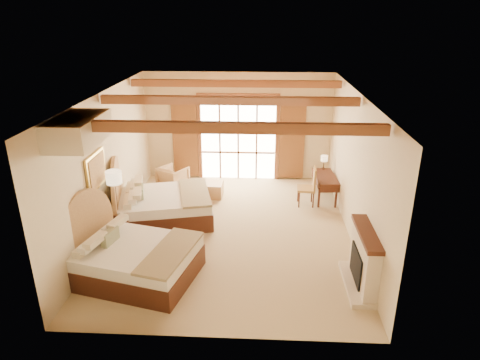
# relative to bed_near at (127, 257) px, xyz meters

# --- Properties ---
(floor) EXTENTS (7.00, 7.00, 0.00)m
(floor) POSITION_rel_bed_near_xyz_m (1.84, 1.91, -0.44)
(floor) COLOR tan
(floor) RESTS_ON ground
(wall_back) EXTENTS (5.50, 0.00, 5.50)m
(wall_back) POSITION_rel_bed_near_xyz_m (1.84, 5.41, 1.16)
(wall_back) COLOR beige
(wall_back) RESTS_ON ground
(wall_left) EXTENTS (0.00, 7.00, 7.00)m
(wall_left) POSITION_rel_bed_near_xyz_m (-0.91, 1.91, 1.16)
(wall_left) COLOR beige
(wall_left) RESTS_ON ground
(wall_right) EXTENTS (0.00, 7.00, 7.00)m
(wall_right) POSITION_rel_bed_near_xyz_m (4.59, 1.91, 1.16)
(wall_right) COLOR beige
(wall_right) RESTS_ON ground
(ceiling) EXTENTS (7.00, 7.00, 0.00)m
(ceiling) POSITION_rel_bed_near_xyz_m (1.84, 1.91, 2.76)
(ceiling) COLOR #AE6732
(ceiling) RESTS_ON ground
(ceiling_beams) EXTENTS (5.39, 4.60, 0.18)m
(ceiling_beams) POSITION_rel_bed_near_xyz_m (1.84, 1.91, 2.64)
(ceiling_beams) COLOR brown
(ceiling_beams) RESTS_ON ceiling
(french_doors) EXTENTS (3.95, 0.08, 2.60)m
(french_doors) POSITION_rel_bed_near_xyz_m (1.84, 5.35, 0.81)
(french_doors) COLOR white
(french_doors) RESTS_ON ground
(fireplace) EXTENTS (0.46, 1.40, 1.16)m
(fireplace) POSITION_rel_bed_near_xyz_m (4.44, -0.09, 0.07)
(fireplace) COLOR beige
(fireplace) RESTS_ON ground
(painting) EXTENTS (0.06, 0.95, 0.75)m
(painting) POSITION_rel_bed_near_xyz_m (-0.86, 1.16, 1.31)
(painting) COLOR gold
(painting) RESTS_ON wall_left
(canopy_valance) EXTENTS (0.70, 1.40, 0.45)m
(canopy_valance) POSITION_rel_bed_near_xyz_m (-0.56, -0.09, 2.51)
(canopy_valance) COLOR beige
(canopy_valance) RESTS_ON ceiling
(bed_near) EXTENTS (2.59, 2.15, 1.46)m
(bed_near) POSITION_rel_bed_near_xyz_m (0.00, 0.00, 0.00)
(bed_near) COLOR #451F13
(bed_near) RESTS_ON floor
(bed_far) EXTENTS (2.60, 2.15, 1.48)m
(bed_far) POSITION_rel_bed_near_xyz_m (0.02, 2.40, 0.01)
(bed_far) COLOR #451F13
(bed_far) RESTS_ON floor
(nightstand) EXTENTS (0.54, 0.54, 0.64)m
(nightstand) POSITION_rel_bed_near_xyz_m (-0.66, 1.54, -0.12)
(nightstand) COLOR #451F13
(nightstand) RESTS_ON floor
(floor_lamp) EXTENTS (0.34, 0.34, 1.60)m
(floor_lamp) POSITION_rel_bed_near_xyz_m (-0.66, 1.55, 0.92)
(floor_lamp) COLOR #3D2A1E
(floor_lamp) RESTS_ON floor
(armchair) EXTENTS (0.98, 0.98, 0.66)m
(armchair) POSITION_rel_bed_near_xyz_m (0.01, 4.42, -0.11)
(armchair) COLOR #AE8252
(armchair) RESTS_ON floor
(ottoman) EXTENTS (0.57, 0.57, 0.39)m
(ottoman) POSITION_rel_bed_near_xyz_m (1.21, 3.91, -0.24)
(ottoman) COLOR tan
(ottoman) RESTS_ON floor
(desk) EXTENTS (0.61, 1.27, 0.66)m
(desk) POSITION_rel_bed_near_xyz_m (4.28, 3.92, -0.08)
(desk) COLOR #451F13
(desk) RESTS_ON floor
(desk_chair) EXTENTS (0.49, 0.49, 1.04)m
(desk_chair) POSITION_rel_bed_near_xyz_m (3.76, 3.49, -0.12)
(desk_chair) COLOR olive
(desk_chair) RESTS_ON floor
(desk_lamp) EXTENTS (0.19, 0.19, 0.39)m
(desk_lamp) POSITION_rel_bed_near_xyz_m (4.30, 4.48, 0.52)
(desk_lamp) COLOR #3D2A1E
(desk_lamp) RESTS_ON desk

